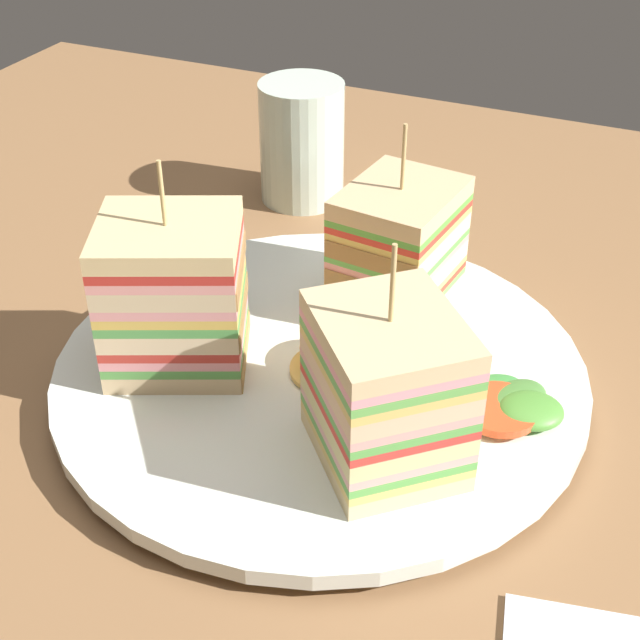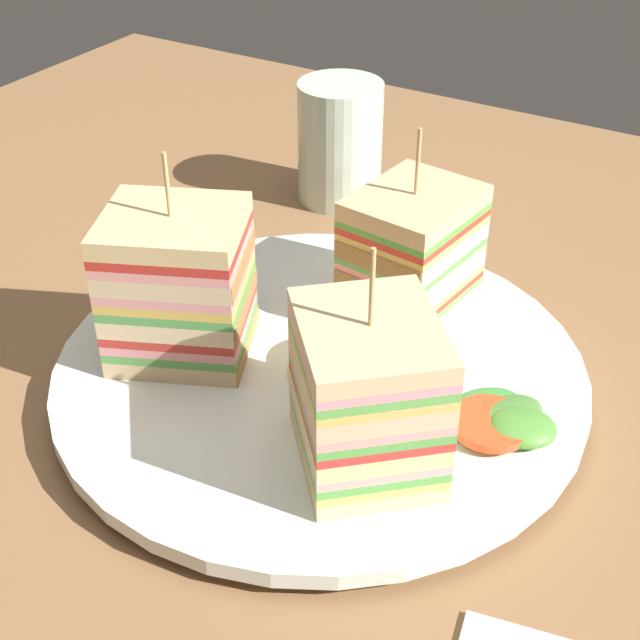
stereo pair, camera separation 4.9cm
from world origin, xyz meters
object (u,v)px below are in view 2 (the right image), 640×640
(sandwich_wedge_1, at_px, (411,253))
(sandwich_wedge_2, at_px, (179,285))
(plate, at_px, (320,373))
(sandwich_wedge_0, at_px, (368,395))
(chip_pile, at_px, (335,361))
(drinking_glass, at_px, (340,150))

(sandwich_wedge_1, xyz_separation_m, sandwich_wedge_2, (-0.09, -0.10, 0.00))
(plate, height_order, sandwich_wedge_0, sandwich_wedge_0)
(plate, height_order, chip_pile, chip_pile)
(plate, relative_size, drinking_glass, 3.22)
(plate, bearing_deg, sandwich_wedge_2, -160.29)
(sandwich_wedge_1, xyz_separation_m, drinking_glass, (-0.13, 0.14, -0.02))
(sandwich_wedge_2, relative_size, drinking_glass, 1.31)
(sandwich_wedge_0, bearing_deg, sandwich_wedge_2, 36.77)
(sandwich_wedge_0, relative_size, sandwich_wedge_1, 1.03)
(sandwich_wedge_2, bearing_deg, plate, -4.20)
(sandwich_wedge_2, bearing_deg, sandwich_wedge_0, -35.53)
(sandwich_wedge_2, bearing_deg, chip_pile, -7.97)
(sandwich_wedge_0, distance_m, chip_pile, 0.08)
(plate, height_order, sandwich_wedge_1, sandwich_wedge_1)
(sandwich_wedge_1, height_order, sandwich_wedge_2, sandwich_wedge_2)
(sandwich_wedge_0, relative_size, drinking_glass, 1.29)
(chip_pile, relative_size, drinking_glass, 0.72)
(plate, distance_m, sandwich_wedge_1, 0.09)
(chip_pile, bearing_deg, drinking_glass, 119.16)
(sandwich_wedge_2, distance_m, chip_pile, 0.10)
(sandwich_wedge_0, xyz_separation_m, chip_pile, (-0.05, 0.05, -0.03))
(sandwich_wedge_2, height_order, drinking_glass, sandwich_wedge_2)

